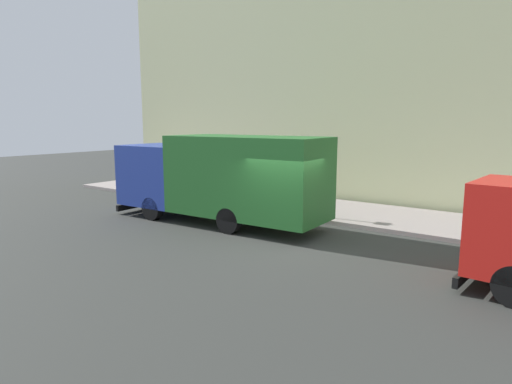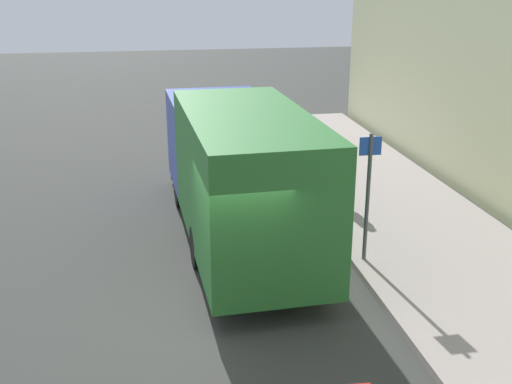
{
  "view_description": "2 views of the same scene",
  "coord_description": "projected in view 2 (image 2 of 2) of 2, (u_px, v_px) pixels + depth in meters",
  "views": [
    {
      "loc": [
        -10.84,
        -6.89,
        3.64
      ],
      "look_at": [
        1.6,
        2.15,
        1.14
      ],
      "focal_mm": 30.93,
      "sensor_mm": 36.0,
      "label": 1
    },
    {
      "loc": [
        -0.93,
        -9.46,
        5.65
      ],
      "look_at": [
        1.04,
        1.62,
        1.68
      ],
      "focal_mm": 43.57,
      "sensor_mm": 36.0,
      "label": 2
    }
  ],
  "objects": [
    {
      "name": "ground",
      "position": [
        213.0,
        316.0,
        10.81
      ],
      "size": [
        80.0,
        80.0,
        0.0
      ],
      "primitive_type": "plane",
      "color": "#363834"
    },
    {
      "name": "sidewalk",
      "position": [
        481.0,
        289.0,
        11.63
      ],
      "size": [
        4.08,
        30.0,
        0.14
      ],
      "primitive_type": "cube",
      "color": "#A49792",
      "rests_on": "ground"
    },
    {
      "name": "large_utility_truck",
      "position": [
        237.0,
        167.0,
        13.43
      ],
      "size": [
        2.64,
        8.33,
        3.12
      ],
      "rotation": [
        0.0,
        0.0,
        0.04
      ],
      "color": "#273FA8",
      "rests_on": "ground"
    },
    {
      "name": "pedestrian_walking",
      "position": [
        334.0,
        164.0,
        15.82
      ],
      "size": [
        0.4,
        0.4,
        1.72
      ],
      "rotation": [
        0.0,
        0.0,
        1.32
      ],
      "color": "black",
      "rests_on": "sidewalk"
    },
    {
      "name": "street_sign_post",
      "position": [
        368.0,
        187.0,
        12.17
      ],
      "size": [
        0.44,
        0.08,
        2.63
      ],
      "color": "#4C5156",
      "rests_on": "sidewalk"
    }
  ]
}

